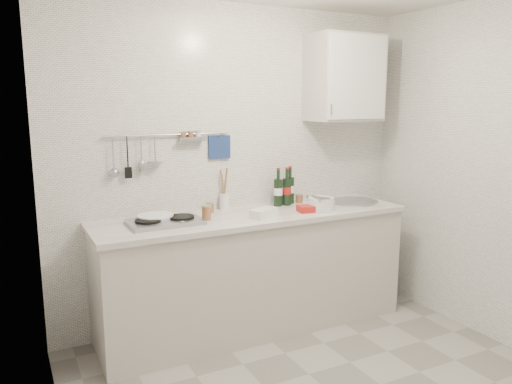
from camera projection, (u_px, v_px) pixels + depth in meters
back_wall at (237, 166)px, 4.00m from camera, size 3.00×0.02×2.50m
wall_left at (56, 226)px, 2.10m from camera, size 0.02×2.80×2.50m
counter at (255, 274)px, 3.89m from camera, size 2.44×0.64×0.96m
wall_rail at (166, 148)px, 3.67m from camera, size 0.98×0.09×0.34m
wall_cabinet at (345, 78)px, 4.12m from camera, size 0.60×0.38×0.70m
plate_stack_hob at (154, 219)px, 3.52m from camera, size 0.29×0.28×0.05m
plate_stack_sink at (320, 204)px, 3.94m from camera, size 0.26×0.25×0.10m
wine_bottles at (285, 186)px, 4.09m from camera, size 0.22×0.12×0.31m
butter_dish at (264, 213)px, 3.68m from camera, size 0.24×0.19×0.06m
strawberry_punnet at (306, 209)px, 3.85m from camera, size 0.14×0.14×0.05m
utensil_crock at (224, 199)px, 3.94m from camera, size 0.08×0.08×0.33m
jar_a at (210, 207)px, 3.83m from camera, size 0.06×0.06×0.08m
jar_b at (299, 198)px, 4.18m from camera, size 0.06×0.06×0.07m
jar_c at (310, 200)px, 4.14m from camera, size 0.07×0.07×0.08m
jar_d at (206, 212)px, 3.59m from camera, size 0.07×0.07×0.11m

